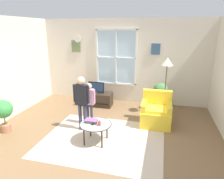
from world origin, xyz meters
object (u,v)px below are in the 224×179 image
object	(u,v)px
remote_near_books	(94,124)
potted_plant_corner	(3,111)
tv_stand	(97,99)
potted_plant_by_window	(160,93)
armchair	(156,113)
floor_lamp	(167,67)
cup	(99,123)
person_pink_shirt	(89,99)
book_stack	(91,121)
coffee_table	(96,125)
television	(96,87)
person_black_shirt	(82,98)

from	to	relation	value
remote_near_books	potted_plant_corner	world-z (taller)	potted_plant_corner
tv_stand	potted_plant_by_window	bearing A→B (deg)	2.89
armchair	floor_lamp	xyz separation A→B (m)	(0.20, 0.71, 1.09)
cup	person_pink_shirt	world-z (taller)	person_pink_shirt
book_stack	remote_near_books	bearing A→B (deg)	-35.89
person_pink_shirt	cup	bearing A→B (deg)	-56.99
potted_plant_by_window	potted_plant_corner	xyz separation A→B (m)	(-3.63, -2.35, -0.02)
cup	potted_plant_by_window	world-z (taller)	potted_plant_by_window
potted_plant_by_window	floor_lamp	distance (m)	0.93
remote_near_books	potted_plant_by_window	size ratio (longest dim) A/B	0.16
potted_plant_by_window	coffee_table	bearing A→B (deg)	-120.50
tv_stand	cup	distance (m)	2.36
tv_stand	coffee_table	world-z (taller)	coffee_table
potted_plant_corner	remote_near_books	bearing A→B (deg)	2.10
coffee_table	book_stack	bearing A→B (deg)	157.51
television	floor_lamp	distance (m)	2.31
coffee_table	potted_plant_by_window	bearing A→B (deg)	59.50
tv_stand	book_stack	size ratio (longest dim) A/B	3.75
potted_plant_by_window	person_pink_shirt	bearing A→B (deg)	-139.77
person_pink_shirt	book_stack	bearing A→B (deg)	-66.78
remote_near_books	book_stack	bearing A→B (deg)	144.11
remote_near_books	floor_lamp	world-z (taller)	floor_lamp
tv_stand	book_stack	distance (m)	2.19
coffee_table	person_black_shirt	distance (m)	0.81
television	remote_near_books	distance (m)	2.28
cup	remote_near_books	bearing A→B (deg)	165.90
person_black_shirt	television	bearing A→B (deg)	97.09
remote_near_books	cup	bearing A→B (deg)	-14.10
tv_stand	television	world-z (taller)	television
armchair	potted_plant_by_window	xyz separation A→B (m)	(0.07, 1.03, 0.23)
tv_stand	potted_plant_corner	distance (m)	2.78
person_pink_shirt	potted_plant_corner	xyz separation A→B (m)	(-1.88, -0.87, -0.18)
television	person_pink_shirt	distance (m)	1.41
tv_stand	remote_near_books	xyz separation A→B (m)	(0.68, -2.17, 0.24)
potted_plant_corner	floor_lamp	size ratio (longest dim) A/B	0.48
coffee_table	remote_near_books	size ratio (longest dim) A/B	5.10
person_pink_shirt	potted_plant_corner	distance (m)	2.07
book_stack	potted_plant_by_window	world-z (taller)	potted_plant_by_window
tv_stand	person_black_shirt	distance (m)	1.83
cup	person_pink_shirt	bearing A→B (deg)	123.01
book_stack	armchair	bearing A→B (deg)	40.30
remote_near_books	potted_plant_by_window	distance (m)	2.64
potted_plant_by_window	armchair	bearing A→B (deg)	-93.85
coffee_table	floor_lamp	world-z (taller)	floor_lamp
remote_near_books	floor_lamp	size ratio (longest dim) A/B	0.08
armchair	person_black_shirt	bearing A→B (deg)	-156.34
person_black_shirt	tv_stand	bearing A→B (deg)	97.07
person_black_shirt	armchair	bearing A→B (deg)	23.66
potted_plant_corner	floor_lamp	bearing A→B (deg)	28.40
potted_plant_corner	person_pink_shirt	bearing A→B (deg)	24.87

